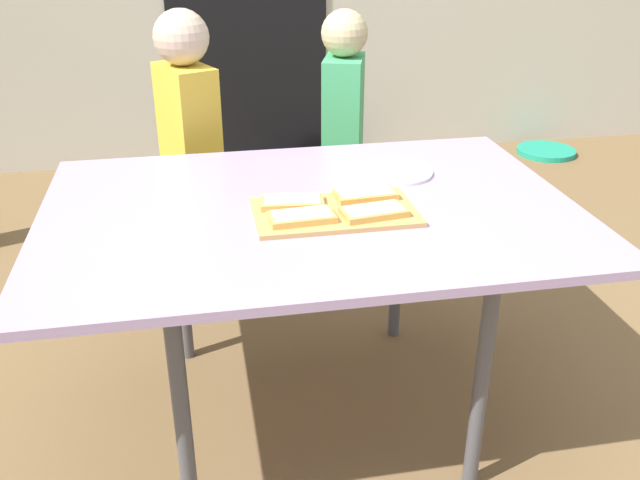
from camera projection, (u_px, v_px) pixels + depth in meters
ground_plane at (312, 411)px, 2.11m from camera, size 16.00×16.00×0.00m
dining_table at (310, 224)px, 1.84m from camera, size 1.40×0.97×0.68m
cutting_board at (335, 212)px, 1.76m from camera, size 0.41×0.24×0.01m
pizza_slice_far_right at (366, 195)px, 1.83m from camera, size 0.17×0.10×0.02m
pizza_slice_near_right at (374, 212)px, 1.73m from camera, size 0.17×0.11×0.02m
pizza_slice_near_left at (302, 217)px, 1.70m from camera, size 0.17×0.09×0.02m
pizza_slice_far_left at (292, 202)px, 1.78m from camera, size 0.17×0.10×0.02m
plate_white_right at (394, 172)px, 2.03m from camera, size 0.23×0.23×0.01m
child_left at (190, 144)px, 2.41m from camera, size 0.22×0.28×1.10m
child_right at (343, 131)px, 2.66m from camera, size 0.21×0.27×1.06m
garden_hose_coil at (546, 151)px, 4.30m from camera, size 0.36×0.36×0.03m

